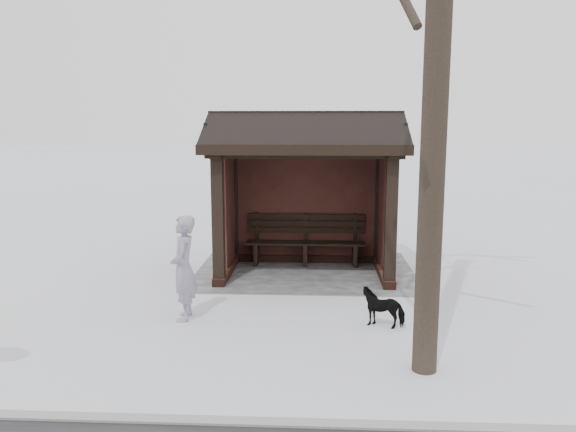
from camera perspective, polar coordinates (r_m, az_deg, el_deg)
name	(u,v)px	position (r m, az deg, el deg)	size (l,w,h in m)	color
ground	(305,274)	(10.87, 1.71, -5.87)	(120.00, 120.00, 0.00)	silver
kerb	(292,424)	(5.75, 0.37, -20.41)	(120.00, 0.15, 0.06)	gray
trampled_patch	(305,271)	(11.07, 1.73, -5.56)	(4.20, 3.20, 0.02)	#98989E
bus_shelter	(305,161)	(10.67, 1.78, 5.64)	(3.60, 2.40, 3.09)	#341A13
pedestrian	(184,268)	(8.38, -10.56, -5.21)	(0.57, 0.37, 1.55)	gray
dog	(383,307)	(8.25, 9.66, -9.08)	(0.29, 0.64, 0.54)	black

